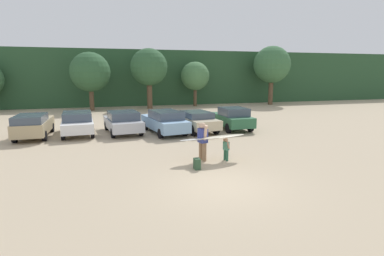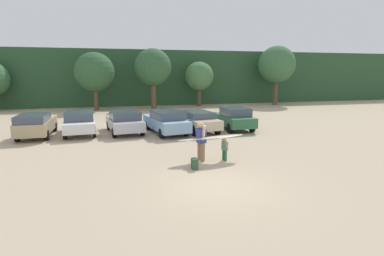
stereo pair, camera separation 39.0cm
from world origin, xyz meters
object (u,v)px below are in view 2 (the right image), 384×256
parked_car_forest_green (234,118)px  parked_car_white (80,122)px  parked_car_tan (36,124)px  parked_car_sky_blue (166,121)px  person_child (225,148)px  surfboard_cream (222,137)px  person_adult (201,139)px  backpack_dropped (195,164)px  parked_car_silver (125,121)px  parked_car_champagne (198,120)px  surfboard_white (198,139)px

parked_car_forest_green → parked_car_white: bearing=84.4°
parked_car_white → parked_car_forest_green: parked_car_forest_green is taller
parked_car_tan → parked_car_sky_blue: parked_car_sky_blue is taller
parked_car_tan → person_child: parked_car_tan is taller
parked_car_sky_blue → surfboard_cream: 7.19m
parked_car_white → person_child: (7.00, -8.05, -0.22)m
person_adult → backpack_dropped: bearing=49.9°
parked_car_white → parked_car_silver: 2.85m
parked_car_champagne → person_adult: bearing=158.7°
parked_car_silver → surfboard_cream: 8.79m
parked_car_champagne → person_child: 7.23m
person_adult → surfboard_cream: (0.89, -0.26, 0.13)m
parked_car_silver → backpack_dropped: parked_car_silver is taller
parked_car_tan → parked_car_forest_green: (12.91, -0.67, 0.01)m
parked_car_champagne → parked_car_forest_green: (2.67, 0.02, 0.05)m
parked_car_silver → parked_car_champagne: bearing=-105.4°
parked_car_silver → parked_car_champagne: parked_car_silver is taller
parked_car_white → surfboard_white: size_ratio=2.26×
parked_car_champagne → surfboard_white: parked_car_champagne is taller
parked_car_tan → parked_car_champagne: parked_car_tan is taller
parked_car_tan → surfboard_cream: parked_car_tan is taller
parked_car_tan → parked_car_silver: parked_car_tan is taller
parked_car_sky_blue → backpack_dropped: (-0.12, -7.95, -0.57)m
parked_car_forest_green → surfboard_cream: (-3.49, -7.16, 0.31)m
parked_car_sky_blue → surfboard_white: size_ratio=2.58×
parked_car_forest_green → person_adult: size_ratio=2.29×
surfboard_cream → parked_car_white: bearing=-60.5°
parked_car_white → surfboard_white: (5.83, -7.81, 0.21)m
parked_car_tan → parked_car_sky_blue: bearing=-96.5°
backpack_dropped → surfboard_cream: bearing=31.1°
person_child → backpack_dropped: bearing=15.2°
person_adult → surfboard_cream: person_adult is taller
person_adult → surfboard_white: person_adult is taller
parked_car_silver → surfboard_cream: (4.03, -7.80, 0.35)m
person_adult → person_child: bearing=150.5°
parked_car_champagne → surfboard_cream: parked_car_champagne is taller
parked_car_forest_green → backpack_dropped: bearing=147.3°
surfboard_white → person_child: bearing=163.3°
parked_car_tan → person_adult: (8.53, -7.57, 0.19)m
parked_car_forest_green → surfboard_cream: bearing=153.1°
person_child → surfboard_cream: bearing=-34.9°
parked_car_silver → surfboard_cream: size_ratio=1.92×
parked_car_tan → parked_car_white: parked_car_tan is taller
parked_car_sky_blue → person_adult: bearing=174.3°
surfboard_white → person_adult: bearing=-160.8°
parked_car_tan → surfboard_white: size_ratio=2.29×
parked_car_silver → person_child: bearing=-159.7°
surfboard_cream → parked_car_tan: bearing=-50.9°
parked_car_champagne → surfboard_cream: 7.20m
parked_car_tan → parked_car_forest_green: size_ratio=1.11×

